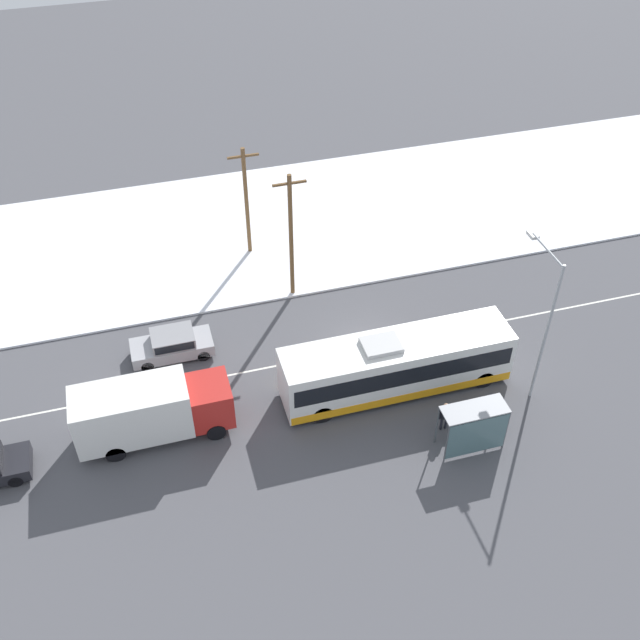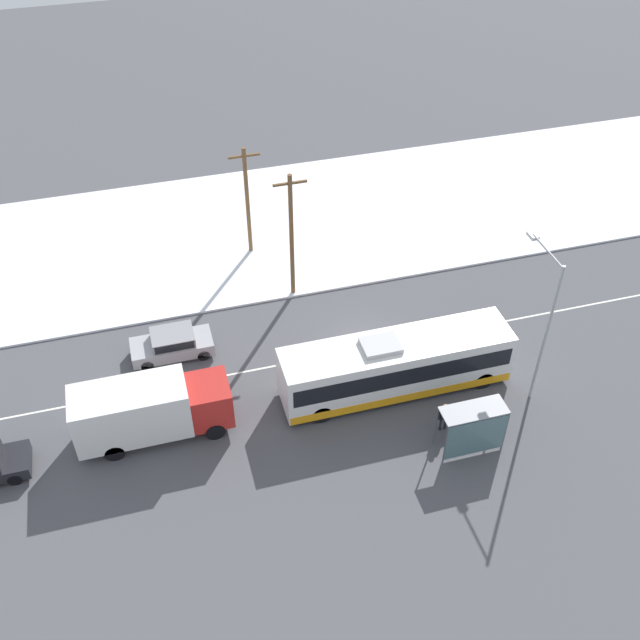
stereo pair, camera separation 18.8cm
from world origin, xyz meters
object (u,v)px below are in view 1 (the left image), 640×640
streetlamp (544,309)px  bus_shelter (476,424)px  utility_pole_roadside (291,235)px  sedan_car (172,344)px  city_bus (396,365)px  box_truck (150,410)px  pedestrian_at_stop (445,414)px  utility_pole_snowlot (246,200)px

streetlamp → bus_shelter: bearing=-145.7°
streetlamp → utility_pole_roadside: 13.89m
sedan_car → utility_pole_roadside: utility_pole_roadside is taller
city_bus → sedan_car: size_ratio=2.71×
box_truck → city_bus: bearing=-1.0°
city_bus → utility_pole_roadside: bearing=109.3°
city_bus → box_truck: bearing=179.0°
sedan_car → pedestrian_at_stop: size_ratio=2.49×
box_truck → pedestrian_at_stop: 13.51m
streetlamp → utility_pole_roadside: size_ratio=1.03×
bus_shelter → utility_pole_snowlot: size_ratio=0.42×
pedestrian_at_stop → bus_shelter: 1.79m
pedestrian_at_stop → utility_pole_snowlot: bearing=109.4°
sedan_car → bus_shelter: bus_shelter is taller
utility_pole_roadside → utility_pole_snowlot: size_ratio=1.10×
bus_shelter → streetlamp: (4.22, 2.88, 3.36)m
pedestrian_at_stop → bus_shelter: (0.75, -1.49, 0.65)m
pedestrian_at_stop → utility_pole_roadside: utility_pole_roadside is taller
bus_shelter → utility_pole_roadside: bearing=110.8°
pedestrian_at_stop → utility_pole_roadside: bearing=110.0°
utility_pole_roadside → sedan_car: bearing=-156.0°
sedan_car → pedestrian_at_stop: (11.48, -8.50, 0.23)m
utility_pole_roadside → box_truck: bearing=-136.5°
pedestrian_at_stop → streetlamp: 6.54m
city_bus → bus_shelter: 5.06m
sedan_car → utility_pole_snowlot: bearing=-126.0°
bus_shelter → box_truck: bearing=160.6°
box_truck → streetlamp: (18.03, -1.98, 3.35)m
pedestrian_at_stop → box_truck: bearing=165.6°
utility_pole_snowlot → box_truck: bearing=-119.3°
utility_pole_snowlot → streetlamp: bearing=-54.4°
streetlamp → utility_pole_roadside: bearing=131.8°
streetlamp → pedestrian_at_stop: bearing=-164.4°
streetlamp → utility_pole_snowlot: 18.49m
sedan_car → utility_pole_roadside: bearing=-156.0°
bus_shelter → utility_pole_roadside: 14.32m
sedan_car → bus_shelter: bearing=140.7°
streetlamp → city_bus: bearing=164.2°
bus_shelter → utility_pole_roadside: (-5.01, 13.20, 2.37)m
utility_pole_roadside → utility_pole_snowlot: (-1.49, 4.67, -0.34)m
box_truck → streetlamp: size_ratio=0.89×
sedan_car → streetlamp: (16.45, -7.12, 4.25)m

